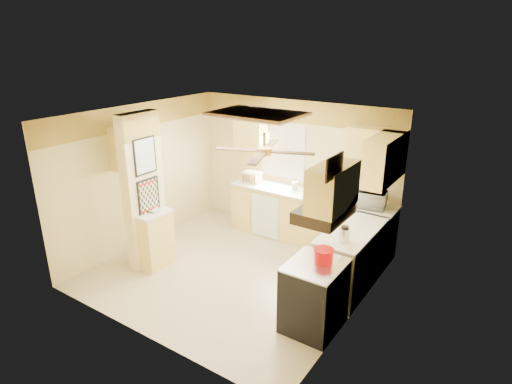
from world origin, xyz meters
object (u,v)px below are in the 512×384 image
Objects in this scene: dutch_oven at (324,255)px; bowl at (155,210)px; stove at (314,296)px; kettle at (345,235)px; microwave at (370,199)px.

bowl is at bearing -178.52° from dutch_oven.
kettle reaches higher than stove.
dutch_oven reaches higher than bowl.
bowl is (-2.75, -2.08, -0.12)m from microwave.
dutch_oven is 0.61m from kettle.
stove is at bearing 85.25° from microwave.
bowl is 0.83× the size of kettle.
dutch_oven is at bearing 86.73° from microwave.
bowl is 0.75× the size of dutch_oven.
microwave reaches higher than bowl.
bowl is at bearing 179.28° from stove.
bowl is 2.99m from kettle.
dutch_oven is (0.05, 0.11, 0.54)m from stove.
microwave is 2.66× the size of bowl.
microwave is 1.99× the size of dutch_oven.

